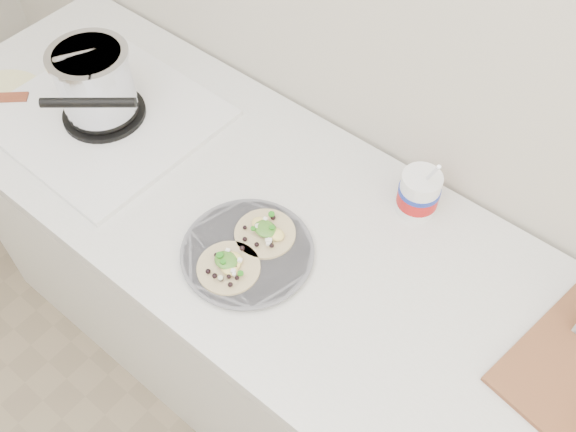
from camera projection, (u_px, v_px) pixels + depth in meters
The scene contains 5 objects.
counter at pixel (343, 359), 1.71m from camera, with size 2.44×0.66×0.90m.
stove at pixel (99, 95), 1.56m from camera, with size 0.52×0.48×0.24m.
taco_plate at pixel (247, 250), 1.36m from camera, with size 0.29×0.29×0.04m.
tub at pixel (420, 191), 1.39m from camera, with size 0.09×0.09×0.21m.
bacon_plate at pixel (0, 101), 1.65m from camera, with size 0.23×0.23×0.02m.
Camera 1 is at (0.35, 0.77, 2.04)m, focal length 40.00 mm.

